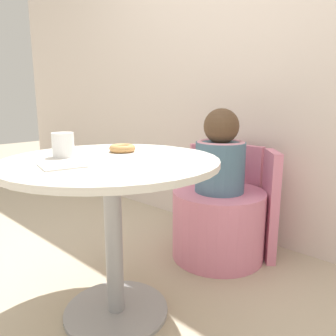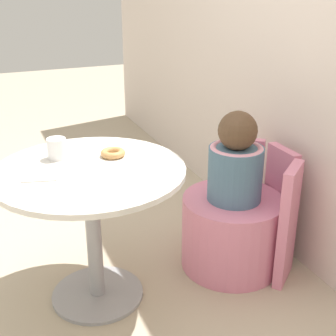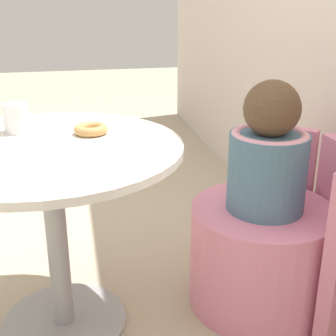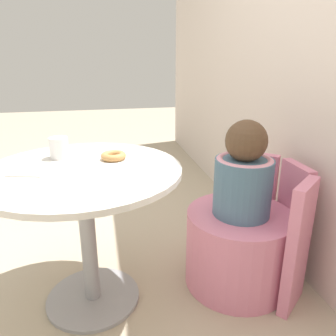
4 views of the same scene
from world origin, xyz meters
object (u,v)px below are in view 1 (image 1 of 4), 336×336
(donut, at_px, (122,148))
(tub_chair, at_px, (218,224))
(round_table, at_px, (112,195))
(cup, at_px, (63,145))
(child_figure, at_px, (220,156))

(donut, bearing_deg, tub_chair, 79.20)
(round_table, relative_size, cup, 8.74)
(round_table, relative_size, donut, 7.41)
(child_figure, height_order, cup, child_figure)
(child_figure, xyz_separation_m, donut, (-0.11, -0.60, 0.10))
(child_figure, distance_m, cup, 0.88)
(round_table, xyz_separation_m, child_figure, (0.01, 0.74, 0.07))
(round_table, height_order, donut, donut)
(round_table, bearing_deg, tub_chair, 88.94)
(child_figure, bearing_deg, round_table, -91.06)
(tub_chair, height_order, cup, cup)
(tub_chair, xyz_separation_m, child_figure, (0.00, 0.00, 0.40))
(cup, bearing_deg, round_table, 31.00)
(donut, relative_size, cup, 1.18)
(donut, distance_m, cup, 0.26)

